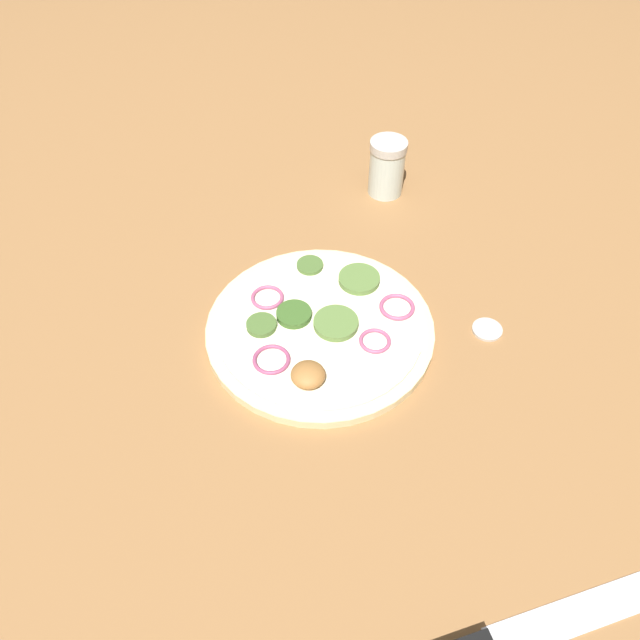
# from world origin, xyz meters

# --- Properties ---
(ground_plane) EXTENTS (3.00, 3.00, 0.00)m
(ground_plane) POSITION_xyz_m (0.00, 0.00, 0.00)
(ground_plane) COLOR olive
(pizza) EXTENTS (0.27, 0.27, 0.03)m
(pizza) POSITION_xyz_m (0.00, -0.00, 0.01)
(pizza) COLOR beige
(pizza) RESTS_ON ground_plane
(spice_jar) EXTENTS (0.05, 0.05, 0.08)m
(spice_jar) POSITION_xyz_m (0.05, 0.29, 0.04)
(spice_jar) COLOR silver
(spice_jar) RESTS_ON ground_plane
(loose_cap) EXTENTS (0.04, 0.04, 0.01)m
(loose_cap) POSITION_xyz_m (0.19, 0.03, 0.00)
(loose_cap) COLOR beige
(loose_cap) RESTS_ON ground_plane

